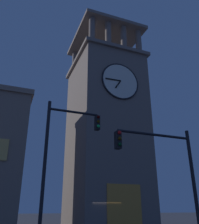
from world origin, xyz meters
name	(u,v)px	position (x,y,z in m)	size (l,w,h in m)	color
clocktower	(105,133)	(-1.58, -2.90, 9.74)	(7.63, 8.72, 25.21)	#75665B
traffic_signal_near	(62,152)	(5.94, 9.80, 4.46)	(2.69, 0.41, 6.92)	black
traffic_signal_mid	(168,167)	(1.66, 11.97, 3.70)	(3.86, 0.41, 5.48)	black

